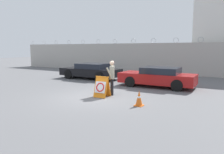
{
  "coord_description": "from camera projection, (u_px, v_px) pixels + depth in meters",
  "views": [
    {
      "loc": [
        6.03,
        -8.66,
        2.37
      ],
      "look_at": [
        0.18,
        1.34,
        0.85
      ],
      "focal_mm": 35.0,
      "sensor_mm": 36.0,
      "label": 1
    }
  ],
  "objects": [
    {
      "name": "barricade_sign",
      "position": [
        102.0,
        87.0,
        10.69
      ],
      "size": [
        0.71,
        0.67,
        1.02
      ],
      "rotation": [
        0.0,
        0.0,
        0.05
      ],
      "color": "orange",
      "rests_on": "ground_plane"
    },
    {
      "name": "perimeter_wall",
      "position": [
        164.0,
        59.0,
        20.09
      ],
      "size": [
        36.0,
        0.3,
        3.33
      ],
      "color": "#ADA8A0",
      "rests_on": "ground_plane"
    },
    {
      "name": "traffic_cone_near",
      "position": [
        139.0,
        98.0,
        9.04
      ],
      "size": [
        0.34,
        0.34,
        0.65
      ],
      "color": "orange",
      "rests_on": "ground_plane"
    },
    {
      "name": "ground_plane",
      "position": [
        95.0,
        97.0,
        10.73
      ],
      "size": [
        90.0,
        90.0,
        0.0
      ],
      "primitive_type": "plane",
      "color": "#5B5B5E"
    },
    {
      "name": "parked_car_rear_sedan",
      "position": [
        158.0,
        77.0,
        13.47
      ],
      "size": [
        4.62,
        1.98,
        1.22
      ],
      "rotation": [
        0.0,
        0.0,
        3.16
      ],
      "color": "black",
      "rests_on": "ground_plane"
    },
    {
      "name": "parked_car_front_coupe",
      "position": [
        91.0,
        71.0,
        17.1
      ],
      "size": [
        4.81,
        2.03,
        1.21
      ],
      "rotation": [
        0.0,
        0.0,
        3.13
      ],
      "color": "black",
      "rests_on": "ground_plane"
    },
    {
      "name": "security_guard",
      "position": [
        112.0,
        76.0,
        11.08
      ],
      "size": [
        0.4,
        0.69,
        1.75
      ],
      "rotation": [
        0.0,
        0.0,
        -1.1
      ],
      "color": "black",
      "rests_on": "ground_plane"
    }
  ]
}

